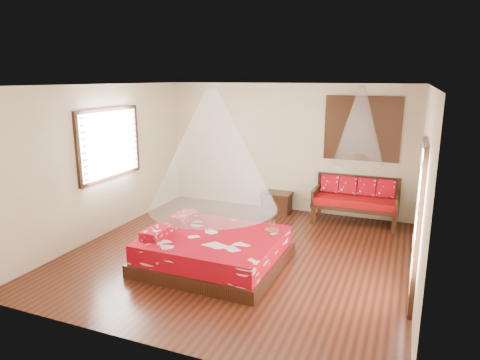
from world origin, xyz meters
name	(u,v)px	position (x,y,z in m)	size (l,w,h in m)	color
room	(239,173)	(0.00, 0.00, 1.40)	(5.54, 5.54, 2.84)	black
bed	(213,250)	(-0.22, -0.57, 0.25)	(2.14, 1.94, 0.64)	black
daybed	(356,198)	(1.60, 2.38, 0.52)	(1.68, 0.75, 0.94)	black
storage_chest	(277,202)	(-0.10, 2.45, 0.23)	(0.65, 0.48, 0.45)	black
shutter_panel	(362,129)	(1.60, 2.72, 1.90)	(1.52, 0.06, 1.32)	black
window_left	(110,144)	(-2.71, 0.20, 1.70)	(0.10, 1.74, 1.34)	black
glazed_door	(417,225)	(2.72, -0.60, 1.07)	(0.08, 1.02, 2.16)	black
wine_tray	(272,228)	(0.58, -0.05, 0.55)	(0.23, 0.23, 0.19)	brown
mosquito_net_main	(213,151)	(-0.20, -0.57, 1.85)	(1.98, 1.98, 1.80)	white
mosquito_net_daybed	(360,126)	(1.60, 2.25, 2.00)	(0.97, 0.97, 1.50)	white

